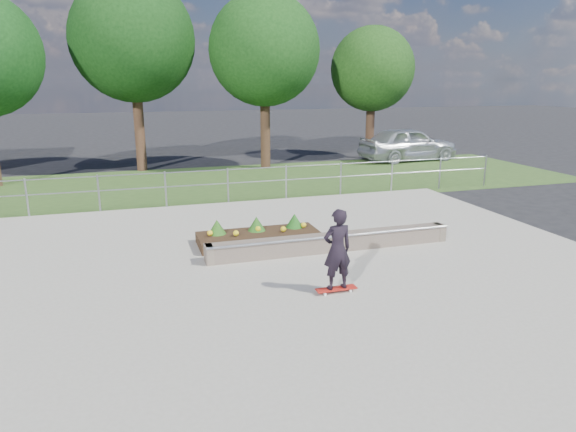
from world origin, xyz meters
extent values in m
plane|color=black|center=(0.00, 0.00, 0.00)|extent=(120.00, 120.00, 0.00)
cube|color=#2C471C|center=(0.00, 11.00, 0.01)|extent=(30.00, 8.00, 0.02)
cube|color=gray|center=(0.00, 0.00, 0.03)|extent=(15.00, 15.00, 0.06)
cylinder|color=#9A9DA2|center=(-6.00, 7.50, 0.60)|extent=(0.06, 0.06, 1.20)
cylinder|color=gray|center=(-4.00, 7.50, 0.60)|extent=(0.06, 0.06, 1.20)
cylinder|color=gray|center=(-2.00, 7.50, 0.60)|extent=(0.06, 0.06, 1.20)
cylinder|color=gray|center=(0.00, 7.50, 0.60)|extent=(0.06, 0.06, 1.20)
cylinder|color=#969A9F|center=(2.00, 7.50, 0.60)|extent=(0.06, 0.06, 1.20)
cylinder|color=gray|center=(4.00, 7.50, 0.60)|extent=(0.06, 0.06, 1.20)
cylinder|color=#989BA1|center=(6.00, 7.50, 0.60)|extent=(0.06, 0.06, 1.20)
cylinder|color=gray|center=(8.00, 7.50, 0.60)|extent=(0.06, 0.06, 1.20)
cylinder|color=gray|center=(10.00, 7.50, 0.60)|extent=(0.06, 0.06, 1.20)
cylinder|color=gray|center=(0.00, 7.50, 1.15)|extent=(20.00, 0.04, 0.04)
cylinder|color=#989AA0|center=(0.00, 7.50, 0.70)|extent=(20.00, 0.04, 0.04)
cylinder|color=#382016|center=(-2.50, 15.00, 1.69)|extent=(0.44, 0.44, 3.38)
sphere|color=black|center=(-2.50, 15.00, 5.62)|extent=(5.25, 5.25, 5.25)
cylinder|color=#311D13|center=(3.00, 14.00, 1.57)|extent=(0.44, 0.44, 3.15)
sphere|color=black|center=(3.00, 14.00, 5.25)|extent=(4.90, 4.90, 4.90)
cylinder|color=black|center=(9.00, 15.50, 1.35)|extent=(0.44, 0.44, 2.70)
sphere|color=black|center=(9.00, 15.50, 4.50)|extent=(4.20, 4.20, 4.20)
cube|color=brown|center=(1.40, 1.89, 0.26)|extent=(6.00, 0.40, 0.40)
cylinder|color=#97999F|center=(1.40, 1.69, 0.46)|extent=(6.00, 0.06, 0.06)
cube|color=brown|center=(-1.50, 1.89, 0.26)|extent=(0.15, 0.42, 0.40)
cube|color=brown|center=(4.30, 1.89, 0.26)|extent=(0.15, 0.42, 0.40)
cube|color=black|center=(-0.09, 2.97, 0.18)|extent=(3.00, 1.20, 0.25)
sphere|color=yellow|center=(-1.29, 3.07, 0.39)|extent=(0.14, 0.14, 0.14)
sphere|color=yellow|center=(-0.69, 2.87, 0.39)|extent=(0.14, 0.14, 0.14)
sphere|color=yellow|center=(-0.09, 3.07, 0.39)|extent=(0.14, 0.14, 0.14)
sphere|color=yellow|center=(0.51, 2.87, 0.39)|extent=(0.14, 0.14, 0.14)
sphere|color=gold|center=(1.11, 3.07, 0.39)|extent=(0.14, 0.14, 0.14)
cone|color=#204E16|center=(-1.09, 3.22, 0.49)|extent=(0.44, 0.44, 0.36)
cone|color=#1D4E16|center=(-0.09, 3.22, 0.49)|extent=(0.44, 0.44, 0.36)
cone|color=#164A15|center=(0.91, 3.22, 0.49)|extent=(0.44, 0.44, 0.36)
cylinder|color=white|center=(0.30, -0.53, 0.09)|extent=(0.05, 0.03, 0.05)
cylinder|color=white|center=(0.30, -0.35, 0.09)|extent=(0.05, 0.03, 0.05)
cylinder|color=silver|center=(0.82, -0.53, 0.09)|extent=(0.05, 0.03, 0.05)
cylinder|color=white|center=(0.82, -0.35, 0.09)|extent=(0.05, 0.03, 0.05)
cylinder|color=#9A9A9F|center=(0.30, -0.44, 0.11)|extent=(0.02, 0.18, 0.02)
cylinder|color=#95959A|center=(0.82, -0.44, 0.11)|extent=(0.02, 0.18, 0.02)
cube|color=#A41B14|center=(0.56, -0.44, 0.13)|extent=(0.80, 0.21, 0.02)
imported|color=black|center=(0.56, -0.44, 0.92)|extent=(0.59, 0.41, 1.56)
imported|color=#A4A8AD|center=(10.46, 14.09, 0.85)|extent=(5.15, 2.39, 1.71)
camera|label=1|loc=(-3.02, -8.85, 3.99)|focal=32.00mm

